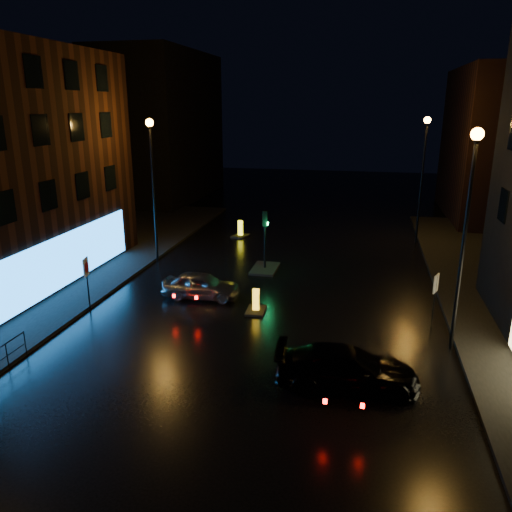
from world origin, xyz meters
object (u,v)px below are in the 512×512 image
object	(u,v)px
road_sign_left	(86,272)
road_sign_right	(435,288)
traffic_signal	(265,261)
dark_sedan	(347,368)
bollard_near	(256,307)
bollard_far	(240,233)
silver_hatchback	(201,285)

from	to	relation	value
road_sign_left	road_sign_right	xyz separation A→B (m)	(15.19, 1.53, -0.12)
traffic_signal	road_sign_left	distance (m)	10.21
dark_sedan	road_sign_left	xyz separation A→B (m)	(-11.84, 4.05, 1.20)
traffic_signal	bollard_near	world-z (taller)	traffic_signal
traffic_signal	bollard_far	distance (m)	7.66
road_sign_left	bollard_near	bearing A→B (deg)	-1.92
bollard_far	dark_sedan	bearing A→B (deg)	-49.87
dark_sedan	road_sign_right	bearing A→B (deg)	-35.14
dark_sedan	bollard_near	xyz separation A→B (m)	(-4.34, 5.56, -0.45)
dark_sedan	road_sign_right	distance (m)	6.59
dark_sedan	bollard_near	distance (m)	7.07
bollard_near	bollard_far	distance (m)	13.63
bollard_far	road_sign_right	xyz separation A→B (m)	(11.70, -13.02, 1.52)
dark_sedan	bollard_far	distance (m)	20.38
road_sign_right	bollard_far	bearing A→B (deg)	-24.79
silver_hatchback	road_sign_right	world-z (taller)	road_sign_right
bollard_near	road_sign_left	distance (m)	7.83
dark_sedan	bollard_far	xyz separation A→B (m)	(-8.35, 18.59, -0.43)
traffic_signal	bollard_far	world-z (taller)	traffic_signal
traffic_signal	road_sign_right	bearing A→B (deg)	-35.48
silver_hatchback	traffic_signal	bearing A→B (deg)	-26.67
traffic_signal	bollard_far	size ratio (longest dim) A/B	2.24
dark_sedan	traffic_signal	bearing A→B (deg)	19.72
dark_sedan	road_sign_left	world-z (taller)	road_sign_left
road_sign_left	dark_sedan	bearing A→B (deg)	-32.18
silver_hatchback	bollard_far	size ratio (longest dim) A/B	2.46
silver_hatchback	bollard_far	world-z (taller)	silver_hatchback
bollard_near	road_sign_left	world-z (taller)	road_sign_left
dark_sedan	bollard_near	world-z (taller)	dark_sedan
traffic_signal	silver_hatchback	xyz separation A→B (m)	(-2.18, -4.94, 0.14)
traffic_signal	dark_sedan	size ratio (longest dim) A/B	0.72
dark_sedan	road_sign_left	distance (m)	12.57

